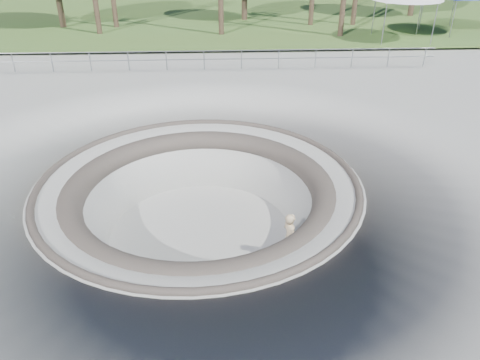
# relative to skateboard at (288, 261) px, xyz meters

# --- Properties ---
(ground) EXTENTS (180.00, 180.00, 0.00)m
(ground) POSITION_rel_skateboard_xyz_m (-2.70, 1.78, 1.83)
(ground) COLOR #A3A39E
(ground) RESTS_ON ground
(skate_bowl) EXTENTS (14.00, 14.00, 4.10)m
(skate_bowl) POSITION_rel_skateboard_xyz_m (-2.70, 1.78, 0.00)
(skate_bowl) COLOR #A3A39E
(skate_bowl) RESTS_ON ground
(grass_strip) EXTENTS (180.00, 36.00, 0.12)m
(grass_strip) POSITION_rel_skateboard_xyz_m (-2.70, 35.78, 2.05)
(grass_strip) COLOR #486227
(grass_strip) RESTS_ON ground
(distant_hills) EXTENTS (103.20, 45.00, 28.60)m
(distant_hills) POSITION_rel_skateboard_xyz_m (1.08, 58.96, -5.19)
(distant_hills) COLOR brown
(distant_hills) RESTS_ON ground
(safety_railing) EXTENTS (25.00, 0.06, 1.03)m
(safety_railing) POSITION_rel_skateboard_xyz_m (-2.70, 13.78, 2.52)
(safety_railing) COLOR gray
(safety_railing) RESTS_ON ground
(skateboard) EXTENTS (0.84, 0.33, 0.08)m
(skateboard) POSITION_rel_skateboard_xyz_m (0.00, 0.00, 0.00)
(skateboard) COLOR brown
(skateboard) RESTS_ON ground
(skater) EXTENTS (0.61, 0.72, 1.68)m
(skater) POSITION_rel_skateboard_xyz_m (0.00, -0.00, 0.86)
(skater) COLOR tan
(skater) RESTS_ON skateboard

